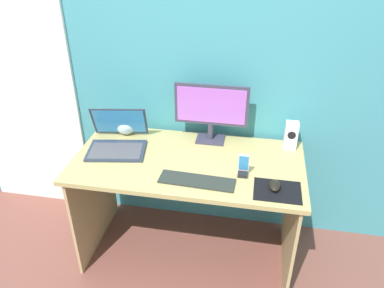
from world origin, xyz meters
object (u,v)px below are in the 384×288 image
fishbowl (126,124)px  mouse (275,185)px  phone_in_dock (243,168)px  keyboard_external (197,181)px  speaker_right (291,135)px  monitor (211,110)px  laptop (118,141)px

fishbowl → mouse: (0.98, -0.44, -0.05)m
phone_in_dock → fishbowl: bearing=156.5°
phone_in_dock → keyboard_external: bearing=-155.9°
fishbowl → mouse: 1.07m
speaker_right → keyboard_external: 0.69m
keyboard_external → mouse: bearing=4.3°
mouse → fishbowl: bearing=156.1°
keyboard_external → phone_in_dock: phone_in_dock is taller
monitor → phone_in_dock: bearing=-56.7°
fishbowl → keyboard_external: fishbowl is taller
speaker_right → monitor: bearing=179.1°
laptop → fishbowl: bearing=92.0°
speaker_right → keyboard_external: size_ratio=0.43×
monitor → laptop: size_ratio=1.15×
fishbowl → keyboard_external: size_ratio=0.34×
laptop → mouse: size_ratio=4.00×
mouse → phone_in_dock: (-0.18, 0.10, 0.03)m
laptop → fishbowl: (-0.01, 0.18, 0.02)m
laptop → phone_in_dock: bearing=-11.6°
monitor → phone_in_dock: (0.23, -0.36, -0.17)m
fishbowl → keyboard_external: 0.72m
laptop → phone_in_dock: 0.81m
fishbowl → speaker_right: bearing=0.1°
laptop → phone_in_dock: (0.79, -0.16, 0.00)m
monitor → phone_in_dock: 0.46m
laptop → keyboard_external: 0.62m
speaker_right → fishbowl: 1.07m
fishbowl → mouse: fishbowl is taller
mouse → speaker_right: bearing=78.8°
speaker_right → mouse: size_ratio=1.78×
monitor → mouse: bearing=-47.9°
laptop → fishbowl: size_ratio=2.86×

